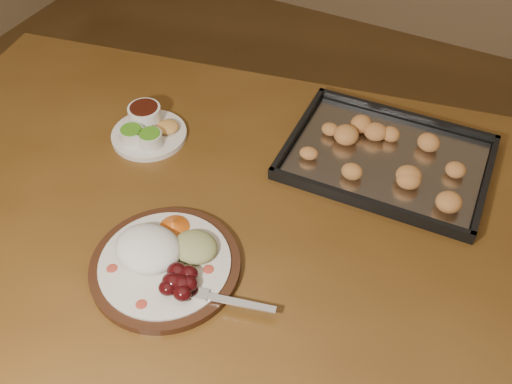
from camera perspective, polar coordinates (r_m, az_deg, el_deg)
The scene contains 5 objects.
ground at distance 1.75m, azimuth 0.12°, elevation -17.28°, with size 4.00×4.00×0.00m, color brown.
dining_table at distance 1.17m, azimuth -1.75°, elevation -5.08°, with size 1.64×1.16×0.75m.
dinner_plate at distance 1.01m, azimuth -9.15°, elevation -6.67°, with size 0.35×0.26×0.06m.
condiment_saucer at distance 1.26m, azimuth -10.83°, elevation 6.22°, with size 0.16×0.16×0.06m.
baking_tray at distance 1.22m, azimuth 12.95°, elevation 3.45°, with size 0.42×0.32×0.04m.
Camera 1 is at (0.35, -0.69, 1.57)m, focal length 40.00 mm.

